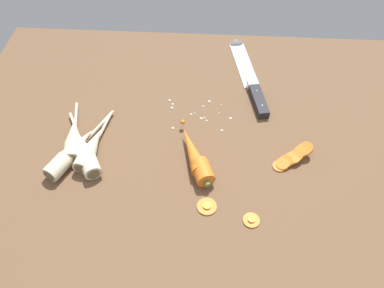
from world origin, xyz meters
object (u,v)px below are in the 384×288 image
object	(u,v)px
parsnip_mid_left	(85,152)
carrot_slice_stray_mid	(207,206)
carrot_slice_stray_near	(251,220)
parsnip_mid_right	(91,149)
chefs_knife	(247,73)
whole_carrot	(196,156)
parsnip_front	(72,152)
carrot_slice_stack	(293,157)
parsnip_back	(73,139)

from	to	relation	value
parsnip_mid_left	carrot_slice_stray_mid	size ratio (longest dim) A/B	4.74
carrot_slice_stray_near	parsnip_mid_right	bearing A→B (deg)	157.29
chefs_knife	parsnip_mid_left	bearing A→B (deg)	-140.16
whole_carrot	carrot_slice_stray_mid	size ratio (longest dim) A/B	4.51
carrot_slice_stray_near	whole_carrot	bearing A→B (deg)	129.86
carrot_slice_stray_near	carrot_slice_stray_mid	bearing A→B (deg)	163.78
parsnip_front	carrot_slice_stray_near	world-z (taller)	parsnip_front
carrot_slice_stack	carrot_slice_stray_mid	xyz separation A→B (cm)	(-19.54, -13.67, -0.97)
parsnip_front	carrot_slice_stray_near	xyz separation A→B (cm)	(41.12, -14.19, -1.62)
parsnip_mid_left	parsnip_front	bearing A→B (deg)	-176.29
chefs_knife	whole_carrot	size ratio (longest dim) A/B	1.81
parsnip_mid_left	parsnip_back	size ratio (longest dim) A/B	1.04
carrot_slice_stray_near	parsnip_back	bearing A→B (deg)	156.40
carrot_slice_stray_near	carrot_slice_stray_mid	world-z (taller)	same
parsnip_front	parsnip_back	distance (cm)	4.14
whole_carrot	carrot_slice_stack	size ratio (longest dim) A/B	2.02
parsnip_mid_right	carrot_slice_stray_mid	size ratio (longest dim) A/B	4.44
parsnip_back	carrot_slice_stray_mid	bearing A→B (deg)	-25.59
whole_carrot	parsnip_mid_left	xyz separation A→B (cm)	(-25.84, -0.27, -0.12)
chefs_knife	parsnip_back	world-z (taller)	parsnip_back
parsnip_mid_left	parsnip_mid_right	distance (cm)	1.56
whole_carrot	carrot_slice_stack	xyz separation A→B (cm)	(22.45, 1.73, -0.77)
chefs_knife	carrot_slice_stray_mid	world-z (taller)	chefs_knife
parsnip_front	parsnip_back	size ratio (longest dim) A/B	1.16
parsnip_mid_left	carrot_slice_stray_mid	world-z (taller)	parsnip_mid_left
parsnip_front	whole_carrot	bearing A→B (deg)	0.92
parsnip_mid_left	parsnip_back	bearing A→B (deg)	133.91
whole_carrot	chefs_knife	bearing A→B (deg)	68.05
carrot_slice_stray_near	carrot_slice_stray_mid	size ratio (longest dim) A/B	0.83
chefs_knife	carrot_slice_stray_near	bearing A→B (deg)	-90.85
whole_carrot	parsnip_mid_right	xyz separation A→B (cm)	(-24.70, 0.81, -0.12)
parsnip_mid_right	carrot_slice_stack	xyz separation A→B (cm)	(47.15, 0.92, -0.65)
parsnip_mid_left	carrot_slice_stray_mid	distance (cm)	31.06
parsnip_front	parsnip_mid_left	distance (cm)	3.06
parsnip_front	carrot_slice_stray_mid	world-z (taller)	parsnip_front
parsnip_mid_left	parsnip_mid_right	xyz separation A→B (cm)	(1.13, 1.08, 0.00)
parsnip_front	parsnip_back	world-z (taller)	same
carrot_slice_stray_mid	whole_carrot	bearing A→B (deg)	103.68
whole_carrot	parsnip_back	world-z (taller)	whole_carrot
chefs_knife	parsnip_front	bearing A→B (deg)	-142.11
parsnip_mid_right	parsnip_back	world-z (taller)	same
chefs_knife	carrot_slice_stray_near	size ratio (longest dim) A/B	9.84
parsnip_mid_right	carrot_slice_stray_near	size ratio (longest dim) A/B	5.35
parsnip_back	carrot_slice_stray_mid	world-z (taller)	parsnip_back
parsnip_back	whole_carrot	bearing A→B (deg)	-6.97
carrot_slice_stray_near	carrot_slice_stack	bearing A→B (deg)	58.05
chefs_knife	carrot_slice_stray_mid	xyz separation A→B (cm)	(-10.02, -44.01, -0.29)
carrot_slice_stray_mid	parsnip_front	bearing A→B (deg)	160.16
carrot_slice_stray_mid	parsnip_mid_left	bearing A→B (deg)	157.90
chefs_knife	parsnip_mid_right	xyz separation A→B (cm)	(-37.63, -31.26, 1.33)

